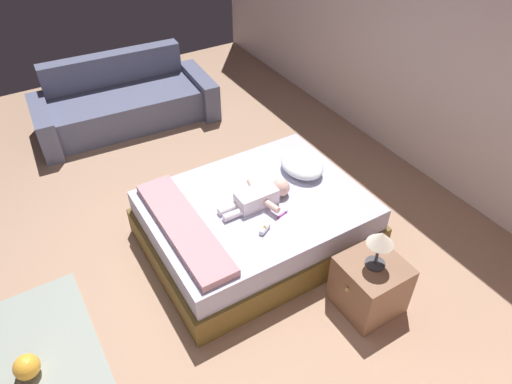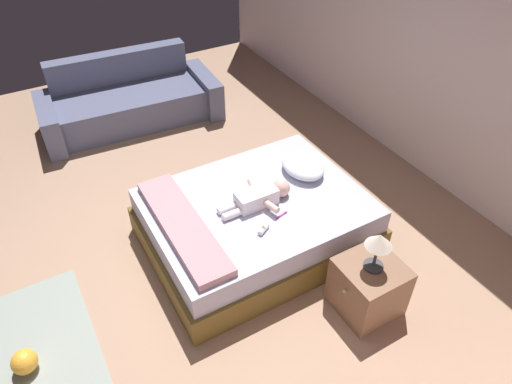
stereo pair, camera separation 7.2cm
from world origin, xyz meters
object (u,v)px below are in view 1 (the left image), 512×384
at_px(toothbrush, 283,214).
at_px(nightstand, 370,285).
at_px(couch, 124,102).
at_px(toy_ball, 27,367).
at_px(pillow, 302,165).
at_px(lamp, 381,241).
at_px(baby_bottle, 265,229).
at_px(baby, 261,196).
at_px(bed, 256,222).

relative_size(toothbrush, nightstand, 0.26).
xyz_separation_m(couch, toy_ball, (3.00, -1.76, -0.16)).
height_order(pillow, couch, couch).
bearing_deg(nightstand, pillow, 171.23).
xyz_separation_m(nightstand, lamp, (0.00, 0.00, 0.49)).
bearing_deg(lamp, nightstand, -90.00).
distance_m(toothbrush, baby_bottle, 0.25).
distance_m(baby, baby_bottle, 0.35).
xyz_separation_m(couch, lamp, (3.77, 0.69, 0.46)).
height_order(toothbrush, baby_bottle, baby_bottle).
bearing_deg(nightstand, lamp, 90.00).
bearing_deg(baby, bed, -144.37).
bearing_deg(bed, nightstand, 20.39).
bearing_deg(lamp, pillow, 171.23).
distance_m(bed, pillow, 0.68).
bearing_deg(lamp, bed, -159.60).
bearing_deg(baby, pillow, 107.83).
bearing_deg(nightstand, baby_bottle, -143.51).
bearing_deg(pillow, baby, -72.17).
height_order(pillow, nightstand, pillow).
relative_size(bed, toothbrush, 14.85).
relative_size(baby, couch, 0.30).
relative_size(pillow, baby, 0.69).
relative_size(bed, nightstand, 3.85).
height_order(bed, baby_bottle, baby_bottle).
distance_m(pillow, lamp, 1.23).
bearing_deg(baby_bottle, bed, 159.33).
bearing_deg(nightstand, couch, -169.68).
relative_size(toothbrush, toy_ball, 0.70).
bearing_deg(baby_bottle, toothbrush, 110.03).
bearing_deg(pillow, toy_ball, -80.65).
bearing_deg(toothbrush, lamp, 20.40).
relative_size(bed, couch, 0.86).
bearing_deg(toy_ball, pillow, 99.35).
distance_m(toothbrush, lamp, 0.88).
bearing_deg(baby, toy_ball, -83.00).
bearing_deg(toy_ball, nightstand, 72.54).
height_order(bed, baby, baby).
height_order(pillow, toy_ball, pillow).
distance_m(pillow, baby, 0.58).
relative_size(toothbrush, lamp, 0.38).
relative_size(baby, toy_ball, 3.65).
bearing_deg(nightstand, toy_ball, -107.46).
bearing_deg(baby_bottle, lamp, 36.50).
relative_size(baby, baby_bottle, 5.31).
xyz_separation_m(baby, nightstand, (1.02, 0.37, -0.32)).
bearing_deg(nightstand, baby, -160.24).
bearing_deg(baby_bottle, couch, -177.01).
distance_m(couch, toy_ball, 3.48).
height_order(couch, nightstand, couch).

